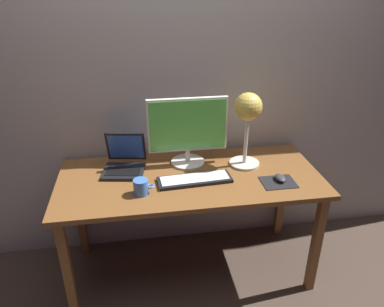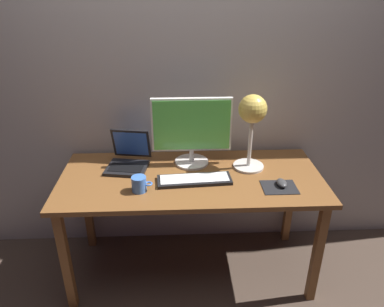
% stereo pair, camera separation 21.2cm
% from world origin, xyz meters
% --- Properties ---
extents(ground_plane, '(4.80, 4.80, 0.00)m').
position_xyz_m(ground_plane, '(0.00, 0.00, 0.00)').
color(ground_plane, '#47382D').
rests_on(ground_plane, ground).
extents(back_wall, '(4.80, 0.06, 2.60)m').
position_xyz_m(back_wall, '(0.00, 0.40, 1.30)').
color(back_wall, '#A8A099').
rests_on(back_wall, ground).
extents(desk, '(1.60, 0.70, 0.74)m').
position_xyz_m(desk, '(0.00, 0.00, 0.66)').
color(desk, brown).
rests_on(desk, ground).
extents(monitor, '(0.50, 0.22, 0.44)m').
position_xyz_m(monitor, '(0.01, 0.17, 0.98)').
color(monitor, silver).
rests_on(monitor, desk).
extents(keyboard_main, '(0.45, 0.17, 0.03)m').
position_xyz_m(keyboard_main, '(0.02, -0.06, 0.75)').
color(keyboard_main, black).
rests_on(keyboard_main, desk).
extents(laptop, '(0.29, 0.30, 0.23)m').
position_xyz_m(laptop, '(-0.39, 0.17, 0.80)').
color(laptop, black).
rests_on(laptop, desk).
extents(desk_lamp, '(0.19, 0.19, 0.48)m').
position_xyz_m(desk_lamp, '(0.37, 0.10, 1.09)').
color(desk_lamp, beige).
rests_on(desk_lamp, desk).
extents(mousepad, '(0.20, 0.16, 0.00)m').
position_xyz_m(mousepad, '(0.51, -0.15, 0.74)').
color(mousepad, black).
rests_on(mousepad, desk).
extents(mouse, '(0.06, 0.10, 0.03)m').
position_xyz_m(mouse, '(0.52, -0.14, 0.76)').
color(mouse, '#38383A').
rests_on(mouse, mousepad).
extents(coffee_mug, '(0.12, 0.08, 0.09)m').
position_xyz_m(coffee_mug, '(-0.30, -0.15, 0.79)').
color(coffee_mug, '#3F72CC').
rests_on(coffee_mug, desk).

